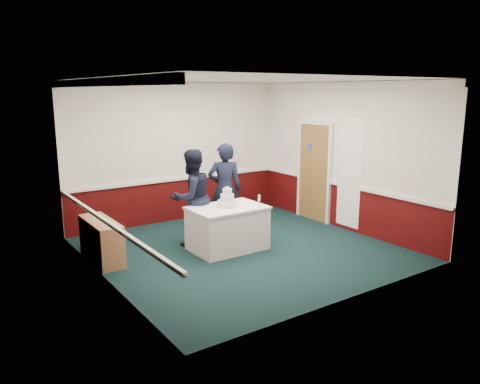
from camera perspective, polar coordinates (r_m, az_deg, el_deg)
ground at (r=8.54m, az=0.36°, el=-7.01°), size 5.00×5.00×0.00m
room_shell at (r=8.65m, az=-1.51°, el=6.61°), size 5.00×5.00×3.00m
sideboard at (r=8.23m, az=-16.50°, el=-5.69°), size 0.41×1.20×0.70m
cake_table at (r=8.44m, az=-1.54°, el=-4.37°), size 1.32×0.92×0.79m
wedding_cake at (r=8.31m, az=-1.56°, el=-1.07°), size 0.35×0.35×0.36m
cake_knife at (r=8.16m, az=-0.97°, el=-2.10°), size 0.09×0.21×0.00m
champagne_flute at (r=8.36m, az=2.36°, el=-0.81°), size 0.05×0.05×0.21m
person_man at (r=8.64m, az=-5.92°, el=-0.68°), size 0.96×0.80×1.78m
person_woman at (r=9.19m, az=-1.86°, el=0.33°), size 0.80×0.71×1.84m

